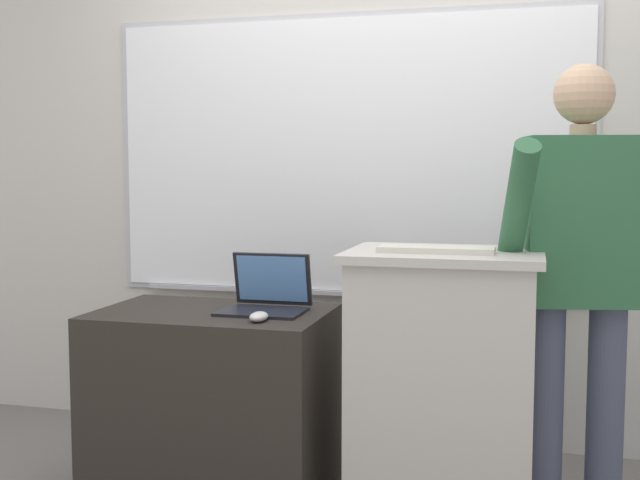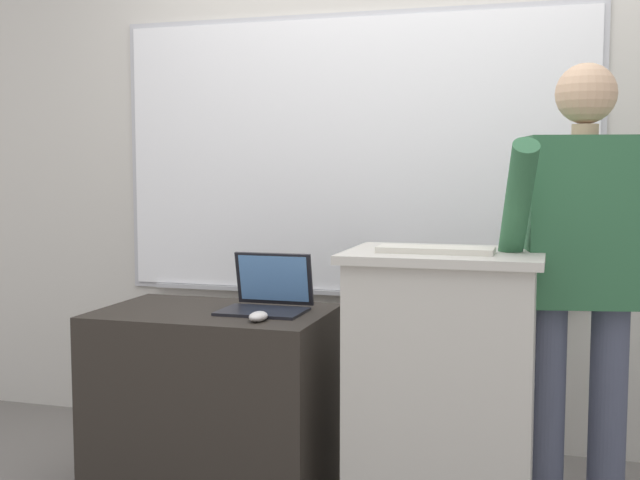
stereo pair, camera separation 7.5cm
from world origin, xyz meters
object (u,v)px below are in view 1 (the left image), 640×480
at_px(side_desk, 214,407).
at_px(computer_mouse_by_laptop, 259,317).
at_px(lectern_podium, 443,390).
at_px(person_presenter, 579,264).
at_px(laptop, 268,293).
at_px(wireless_keyboard, 436,250).

height_order(side_desk, computer_mouse_by_laptop, computer_mouse_by_laptop).
height_order(lectern_podium, person_presenter, person_presenter).
xyz_separation_m(laptop, computer_mouse_by_laptop, (0.04, -0.22, -0.05)).
relative_size(laptop, computer_mouse_by_laptop, 3.09).
bearing_deg(laptop, side_desk, -160.88).
xyz_separation_m(person_presenter, wireless_keyboard, (-0.47, -0.23, 0.06)).
relative_size(person_presenter, wireless_keyboard, 4.18).
bearing_deg(lectern_podium, laptop, 174.77).
bearing_deg(computer_mouse_by_laptop, laptop, 100.95).
bearing_deg(side_desk, person_presenter, 7.55).
distance_m(side_desk, laptop, 0.48).
xyz_separation_m(side_desk, computer_mouse_by_laptop, (0.24, -0.16, 0.38)).
relative_size(side_desk, laptop, 2.78).
relative_size(lectern_podium, side_desk, 1.14).
distance_m(person_presenter, wireless_keyboard, 0.53).
distance_m(person_presenter, laptop, 1.13).
distance_m(wireless_keyboard, computer_mouse_by_laptop, 0.65).
height_order(laptop, computer_mouse_by_laptop, laptop).
height_order(person_presenter, computer_mouse_by_laptop, person_presenter).
bearing_deg(computer_mouse_by_laptop, person_presenter, 17.04).
bearing_deg(laptop, computer_mouse_by_laptop, -79.05).
relative_size(lectern_podium, wireless_keyboard, 2.52).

